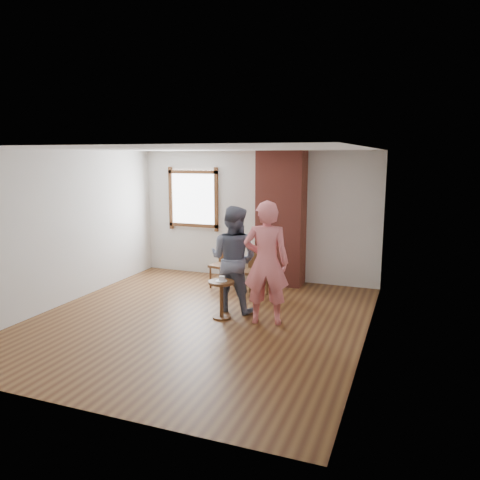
% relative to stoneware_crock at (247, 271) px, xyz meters
% --- Properties ---
extents(ground, '(5.50, 5.50, 0.00)m').
position_rel_stoneware_crock_xyz_m(ground, '(0.05, -2.40, -0.22)').
color(ground, brown).
rests_on(ground, ground).
extents(room_shell, '(5.04, 5.52, 2.62)m').
position_rel_stoneware_crock_xyz_m(room_shell, '(-0.00, -1.79, 1.59)').
color(room_shell, silver).
rests_on(room_shell, ground).
extents(brick_chimney, '(0.90, 0.50, 2.60)m').
position_rel_stoneware_crock_xyz_m(brick_chimney, '(0.65, 0.10, 1.08)').
color(brick_chimney, '#A14639').
rests_on(brick_chimney, ground).
extents(stoneware_crock, '(0.37, 0.37, 0.44)m').
position_rel_stoneware_crock_xyz_m(stoneware_crock, '(0.00, 0.00, 0.00)').
color(stoneware_crock, '#C4AE8E').
rests_on(stoneware_crock, ground).
extents(dark_pot, '(0.20, 0.20, 0.15)m').
position_rel_stoneware_crock_xyz_m(dark_pot, '(-0.48, -0.02, -0.14)').
color(dark_pot, black).
rests_on(dark_pot, ground).
extents(dining_chair_left, '(0.48, 0.48, 0.86)m').
position_rel_stoneware_crock_xyz_m(dining_chair_left, '(-0.29, -0.51, 0.26)').
color(dining_chair_left, brown).
rests_on(dining_chair_left, ground).
extents(dining_chair_right, '(0.44, 0.44, 0.90)m').
position_rel_stoneware_crock_xyz_m(dining_chair_right, '(0.48, -0.82, 0.28)').
color(dining_chair_right, brown).
rests_on(dining_chair_right, ground).
extents(side_table, '(0.40, 0.40, 0.60)m').
position_rel_stoneware_crock_xyz_m(side_table, '(0.36, -2.19, 0.18)').
color(side_table, brown).
rests_on(side_table, ground).
extents(cake_plate, '(0.18, 0.18, 0.01)m').
position_rel_stoneware_crock_xyz_m(cake_plate, '(0.36, -2.19, 0.38)').
color(cake_plate, white).
rests_on(cake_plate, side_table).
extents(cake_slice, '(0.08, 0.07, 0.06)m').
position_rel_stoneware_crock_xyz_m(cake_slice, '(0.37, -2.19, 0.42)').
color(cake_slice, white).
rests_on(cake_slice, cake_plate).
extents(man, '(0.90, 0.74, 1.72)m').
position_rel_stoneware_crock_xyz_m(man, '(0.38, -1.73, 0.64)').
color(man, '#131B35').
rests_on(man, ground).
extents(person_pink, '(0.77, 0.59, 1.87)m').
position_rel_stoneware_crock_xyz_m(person_pink, '(1.06, -2.13, 0.71)').
color(person_pink, '#EF777E').
rests_on(person_pink, ground).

